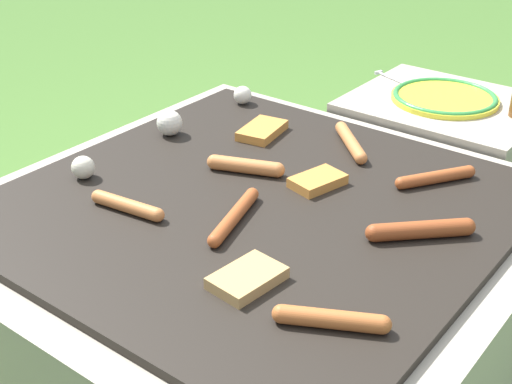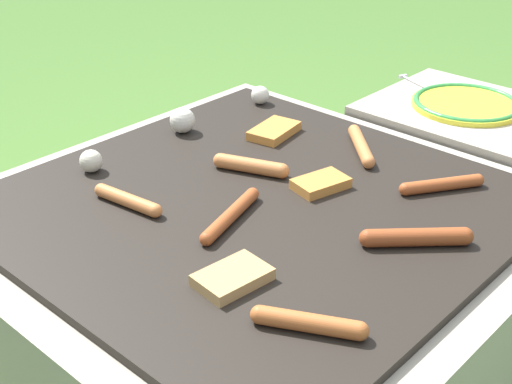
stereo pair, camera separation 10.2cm
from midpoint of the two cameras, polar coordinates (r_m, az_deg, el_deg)
The scene contains 16 objects.
ground_plane at distance 1.57m, azimuth -1.91°, elevation -13.32°, with size 14.00×14.00×0.00m, color #47702D.
grill at distance 1.45m, azimuth -2.03°, elevation -7.61°, with size 1.00×1.00×0.39m.
side_ledge at distance 1.95m, azimuth 12.88°, elevation 1.71°, with size 0.40×0.46×0.39m.
sausage_front_center at distance 1.27m, azimuth -4.04°, elevation -1.99°, with size 0.19×0.08×0.02m.
sausage_front_right at distance 1.03m, azimuth 3.18°, elevation -10.20°, with size 0.10×0.15×0.03m.
sausage_back_center at distance 1.56m, azimuth 5.74°, elevation 3.96°, with size 0.14×0.15×0.03m.
sausage_mid_left at distance 1.44m, azimuth 12.23°, elevation 1.12°, with size 0.15×0.11×0.02m.
sausage_back_left at distance 1.45m, azimuth -2.87°, elevation 2.06°, with size 0.08×0.16×0.03m.
sausage_mid_right at distance 1.25m, azimuth 10.77°, elevation -3.04°, with size 0.15×0.15×0.03m.
sausage_front_left at distance 1.33m, azimuth -12.43°, elevation -1.11°, with size 0.04×0.16×0.03m.
bread_slice_right at distance 1.40m, azimuth 2.88°, elevation 0.85°, with size 0.12×0.09×0.02m.
bread_slice_center at distance 1.62m, azimuth -1.31°, elevation 4.92°, with size 0.13×0.09×0.02m.
bread_slice_left at distance 1.12m, azimuth -3.34°, elevation -6.96°, with size 0.12×0.09×0.02m.
mushroom_row at distance 1.57m, azimuth -11.16°, elevation 4.16°, with size 0.80×0.06×0.06m.
plate_colorful at distance 1.87m, azimuth 13.36°, elevation 7.36°, with size 0.27×0.27×0.02m.
fork_utensil at distance 1.99m, azimuth 9.66°, elevation 8.82°, with size 0.08×0.17×0.01m.
Camera 1 is at (-0.93, -0.72, 1.04)m, focal length 50.00 mm.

